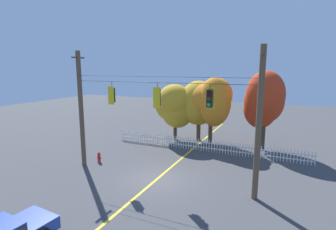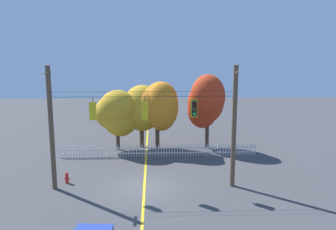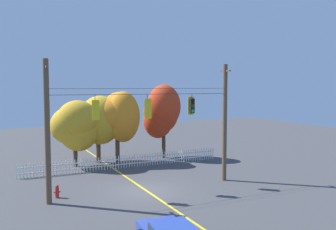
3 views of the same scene
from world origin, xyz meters
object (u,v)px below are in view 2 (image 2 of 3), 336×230
Objects in this scene: autumn_maple_mid at (142,107)px; fire_hydrant at (67,178)px; traffic_signal_eastbound_side at (93,111)px; traffic_signal_northbound_primary at (194,109)px; autumn_oak_far_east at (157,104)px; traffic_signal_southbound_primary at (145,110)px; autumn_maple_near_fence at (117,112)px; autumn_maple_far_west at (206,102)px.

autumn_maple_mid reaches higher than fire_hydrant.
traffic_signal_northbound_primary is (6.34, 0.02, 0.09)m from traffic_signal_eastbound_side.
traffic_signal_southbound_primary is at bearing -95.80° from autumn_oak_far_east.
traffic_signal_eastbound_side is 5.25m from fire_hydrant.
autumn_oak_far_east is at bearing 51.93° from fire_hydrant.
traffic_signal_eastbound_side is 0.27× the size of autumn_maple_near_fence.
traffic_signal_eastbound_side is 9.80m from autumn_oak_far_east.
autumn_maple_near_fence is (-2.57, 8.65, -1.71)m from traffic_signal_southbound_primary.
traffic_signal_northbound_primary reaches higher than fire_hydrant.
autumn_maple_mid is 5.62m from autumn_maple_far_west.
fire_hydrant is (-8.42, 0.91, -4.82)m from traffic_signal_northbound_primary.
autumn_maple_far_west is (4.27, 0.34, 0.05)m from autumn_oak_far_east.
traffic_signal_northbound_primary is 9.44m from autumn_maple_far_west.
autumn_maple_near_fence is at bearing 123.40° from traffic_signal_northbound_primary.
autumn_maple_near_fence is 0.81× the size of autumn_maple_far_west.
traffic_signal_eastbound_side is 12.47m from autumn_maple_far_west.
autumn_oak_far_east is 10.71m from fire_hydrant.
traffic_signal_northbound_primary is 0.21× the size of autumn_maple_far_west.
traffic_signal_eastbound_side and traffic_signal_southbound_primary have the same top height.
autumn_maple_mid is at bearing 73.61° from traffic_signal_eastbound_side.
traffic_signal_northbound_primary is 10.50m from autumn_maple_near_fence.
autumn_oak_far_east is at bearing -27.73° from autumn_maple_mid.
autumn_maple_far_west is at bearing -3.64° from autumn_maple_mid.
traffic_signal_northbound_primary is at bearing -102.63° from autumn_maple_far_west.
autumn_maple_mid is (2.80, 9.53, -1.39)m from traffic_signal_eastbound_side.
traffic_signal_eastbound_side is at bearing -115.00° from autumn_oak_far_east.
traffic_signal_eastbound_side is at bearing -179.83° from traffic_signal_northbound_primary.
traffic_signal_northbound_primary is 0.24× the size of autumn_maple_mid.
fire_hydrant is at bearing 170.07° from traffic_signal_southbound_primary.
traffic_signal_northbound_primary is at bearing 0.17° from traffic_signal_eastbound_side.
traffic_signal_eastbound_side is at bearing -94.29° from autumn_maple_near_fence.
autumn_maple_far_west is (5.59, -0.36, 0.41)m from autumn_maple_mid.
autumn_maple_far_west reaches higher than traffic_signal_eastbound_side.
autumn_oak_far_east is (-2.22, 8.81, -1.11)m from traffic_signal_northbound_primary.
autumn_maple_mid is 10.43m from fire_hydrant.
fire_hydrant is (-2.07, 0.93, -4.73)m from traffic_signal_eastbound_side.
traffic_signal_eastbound_side is at bearing 179.99° from traffic_signal_southbound_primary.
traffic_signal_eastbound_side is 3.22m from traffic_signal_southbound_primary.
autumn_maple_far_west is (8.39, 9.17, -0.98)m from traffic_signal_eastbound_side.
fire_hydrant is (-4.88, -8.60, -3.34)m from autumn_maple_mid.
autumn_maple_far_west is at bearing 60.58° from traffic_signal_southbound_primary.
autumn_maple_far_west is (5.17, 9.17, -0.98)m from traffic_signal_southbound_primary.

